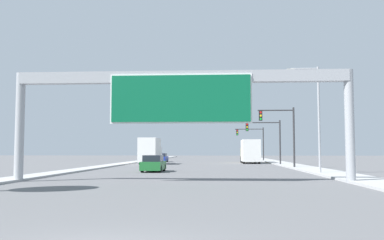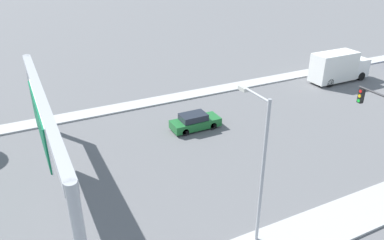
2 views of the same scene
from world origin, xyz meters
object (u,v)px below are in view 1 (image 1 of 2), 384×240
car_far_right (162,158)px  traffic_light_near_intersection (283,128)px  truck_box_primary (250,151)px  traffic_light_far_intersection (254,138)px  car_near_center (153,164)px  street_lamp_right (315,110)px  traffic_light_mid_block (268,134)px  truck_box_secondary (150,151)px  sign_gantry (181,95)px

car_far_right → traffic_light_near_intersection: traffic_light_near_intersection is taller
truck_box_primary → traffic_light_far_intersection: 12.39m
car_near_center → street_lamp_right: street_lamp_right is taller
traffic_light_mid_block → traffic_light_far_intersection: (-0.11, 20.00, 0.12)m
truck_box_primary → traffic_light_mid_block: (1.71, -7.93, 2.20)m
car_near_center → truck_box_secondary: (-3.50, 20.57, 1.11)m
car_far_right → street_lamp_right: size_ratio=0.51×
car_far_right → sign_gantry: bearing=-81.1°
truck_box_primary → truck_box_secondary: truck_box_secondary is taller
sign_gantry → traffic_light_near_intersection: size_ratio=3.18×
traffic_light_near_intersection → truck_box_secondary: bearing=141.2°
car_far_right → traffic_light_far_intersection: bearing=18.8°
traffic_light_far_intersection → street_lamp_right: bearing=-88.0°
traffic_light_near_intersection → car_near_center: bearing=-148.7°
sign_gantry → street_lamp_right: (10.04, 9.30, -0.13)m
truck_box_secondary → traffic_light_far_intersection: (15.60, 17.08, 2.26)m
car_far_right → traffic_light_far_intersection: size_ratio=0.74×
truck_box_primary → traffic_light_near_intersection: 18.23m
sign_gantry → traffic_light_mid_block: (8.71, 30.10, -1.30)m
street_lamp_right → sign_gantry: bearing=-137.2°
traffic_light_far_intersection → car_far_right: bearing=-161.2°
truck_box_primary → car_far_right: bearing=154.2°
car_far_right → traffic_light_near_intersection: 29.69m
car_near_center → traffic_light_mid_block: traffic_light_mid_block is taller
car_near_center → truck_box_primary: (10.50, 25.58, 1.05)m
traffic_light_mid_block → street_lamp_right: bearing=-86.3°
car_near_center → truck_box_secondary: bearing=99.7°
sign_gantry → street_lamp_right: bearing=42.8°
car_near_center → street_lamp_right: size_ratio=0.51×
traffic_light_near_intersection → traffic_light_mid_block: 10.01m
truck_box_primary → traffic_light_near_intersection: bearing=-83.4°
truck_box_secondary → street_lamp_right: (17.04, -23.72, 3.31)m
street_lamp_right → traffic_light_mid_block: bearing=93.7°
car_far_right → car_near_center: bearing=-83.8°
car_near_center → traffic_light_far_intersection: traffic_light_far_intersection is taller
car_near_center → street_lamp_right: bearing=-13.1°
truck_box_primary → traffic_light_mid_block: size_ratio=1.45×
car_near_center → traffic_light_mid_block: bearing=55.3°
sign_gantry → traffic_light_mid_block: bearing=73.9°
sign_gantry → car_near_center: (-3.50, 12.46, -4.54)m
truck_box_primary → street_lamp_right: 29.09m
car_near_center → truck_box_secondary: size_ratio=0.59×
traffic_light_near_intersection → street_lamp_right: (0.96, -10.80, 0.82)m
truck_box_primary → street_lamp_right: size_ratio=0.97×
traffic_light_mid_block → car_far_right: bearing=136.9°
sign_gantry → car_far_right: (-7.00, 44.79, -4.57)m
sign_gantry → traffic_light_far_intersection: bearing=80.3°
car_far_right → truck_box_primary: 15.58m
traffic_light_far_intersection → sign_gantry: bearing=-99.7°
car_near_center → traffic_light_mid_block: (12.21, 17.65, 3.25)m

